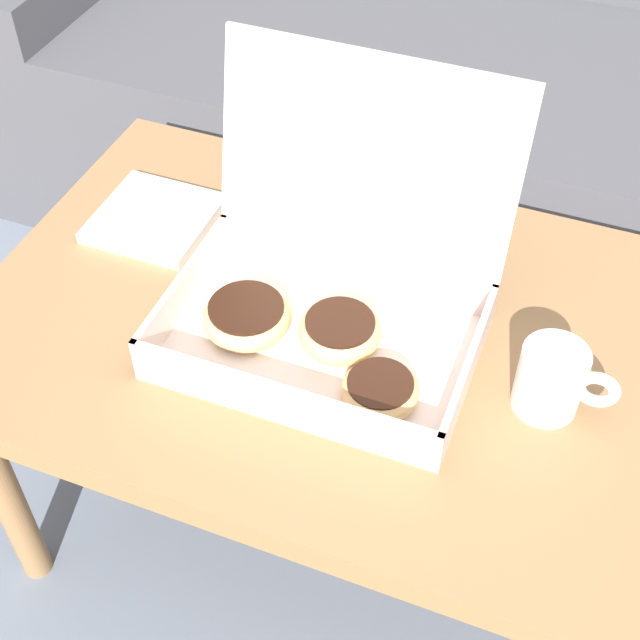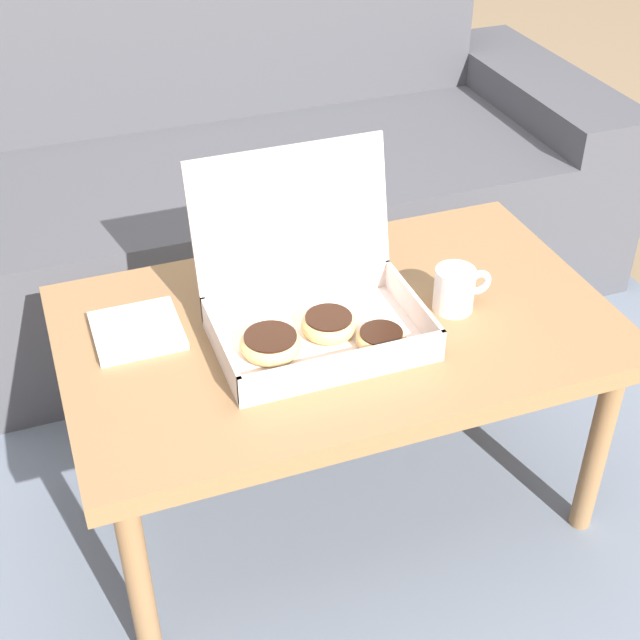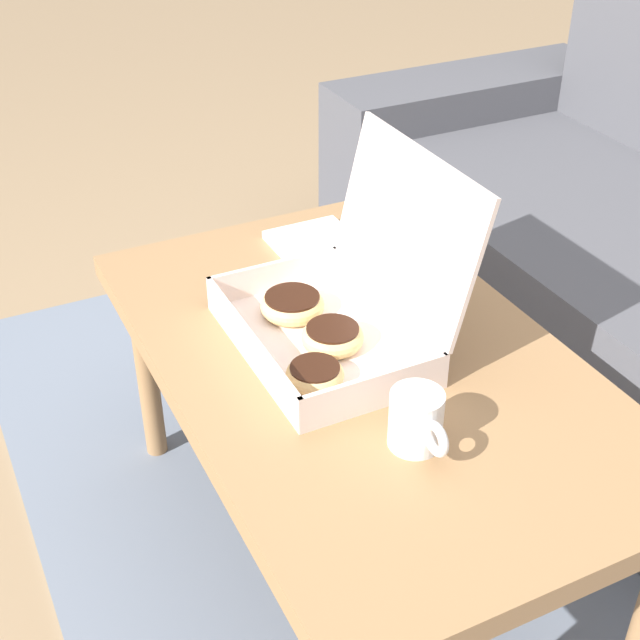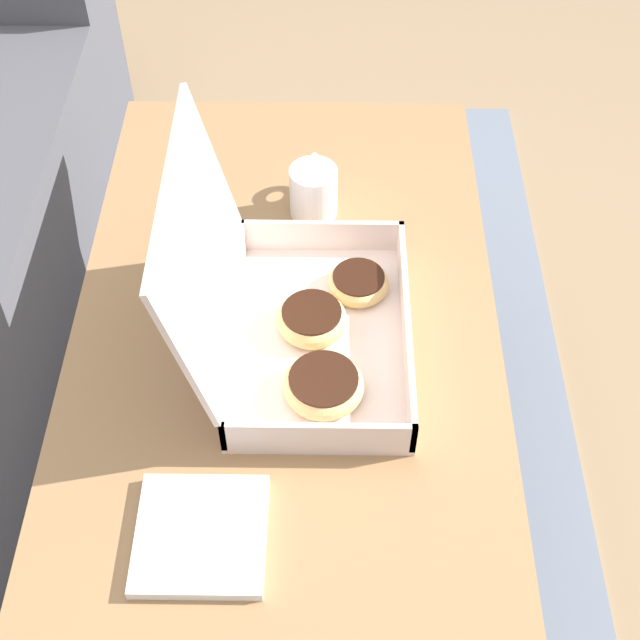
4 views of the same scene
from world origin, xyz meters
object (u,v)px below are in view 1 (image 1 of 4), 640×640
(pastry_box, at_px, (326,298))
(coffee_table, at_px, (374,357))
(couch, at_px, (512,96))
(coffee_mug, at_px, (553,380))

(pastry_box, bearing_deg, coffee_table, 20.33)
(couch, relative_size, coffee_mug, 18.57)
(couch, height_order, pastry_box, couch)
(couch, xyz_separation_m, coffee_mug, (0.22, -0.94, 0.23))
(couch, bearing_deg, coffee_mug, -76.70)
(coffee_table, height_order, pastry_box, pastry_box)
(pastry_box, bearing_deg, couch, 86.39)
(couch, height_order, coffee_table, couch)
(couch, bearing_deg, coffee_table, -90.00)
(couch, relative_size, coffee_table, 2.09)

